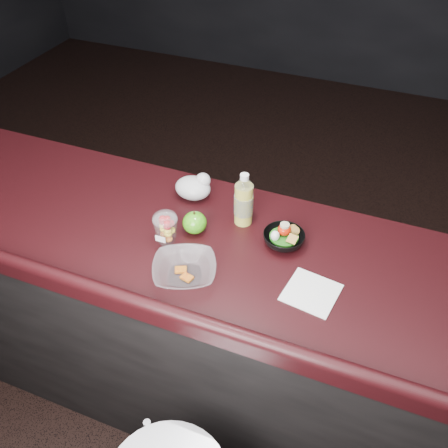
{
  "coord_description": "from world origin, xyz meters",
  "views": [
    {
      "loc": [
        0.46,
        -0.89,
        2.22
      ],
      "look_at": [
        -0.02,
        0.32,
        1.1
      ],
      "focal_mm": 40.0,
      "sensor_mm": 36.0,
      "label": 1
    }
  ],
  "objects_px": {
    "green_apple": "(195,223)",
    "takeout_bowl": "(185,270)",
    "fruit_cup": "(166,227)",
    "lemonade_bottle": "(244,203)",
    "snack_bowl": "(284,238)"
  },
  "relations": [
    {
      "from": "lemonade_bottle",
      "to": "fruit_cup",
      "type": "distance_m",
      "value": 0.29
    },
    {
      "from": "fruit_cup",
      "to": "takeout_bowl",
      "type": "xyz_separation_m",
      "value": [
        0.13,
        -0.13,
        -0.04
      ]
    },
    {
      "from": "green_apple",
      "to": "takeout_bowl",
      "type": "relative_size",
      "value": 0.33
    },
    {
      "from": "lemonade_bottle",
      "to": "snack_bowl",
      "type": "xyz_separation_m",
      "value": [
        0.17,
        -0.06,
        -0.06
      ]
    },
    {
      "from": "lemonade_bottle",
      "to": "fruit_cup",
      "type": "bearing_deg",
      "value": -137.31
    },
    {
      "from": "takeout_bowl",
      "to": "snack_bowl",
      "type": "bearing_deg",
      "value": 46.66
    },
    {
      "from": "fruit_cup",
      "to": "green_apple",
      "type": "relative_size",
      "value": 1.38
    },
    {
      "from": "fruit_cup",
      "to": "green_apple",
      "type": "height_order",
      "value": "fruit_cup"
    },
    {
      "from": "fruit_cup",
      "to": "takeout_bowl",
      "type": "relative_size",
      "value": 0.46
    },
    {
      "from": "snack_bowl",
      "to": "takeout_bowl",
      "type": "distance_m",
      "value": 0.37
    },
    {
      "from": "takeout_bowl",
      "to": "lemonade_bottle",
      "type": "bearing_deg",
      "value": 75.94
    },
    {
      "from": "lemonade_bottle",
      "to": "takeout_bowl",
      "type": "bearing_deg",
      "value": -104.06
    },
    {
      "from": "lemonade_bottle",
      "to": "takeout_bowl",
      "type": "height_order",
      "value": "lemonade_bottle"
    },
    {
      "from": "fruit_cup",
      "to": "snack_bowl",
      "type": "height_order",
      "value": "fruit_cup"
    },
    {
      "from": "lemonade_bottle",
      "to": "takeout_bowl",
      "type": "xyz_separation_m",
      "value": [
        -0.08,
        -0.33,
        -0.06
      ]
    }
  ]
}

